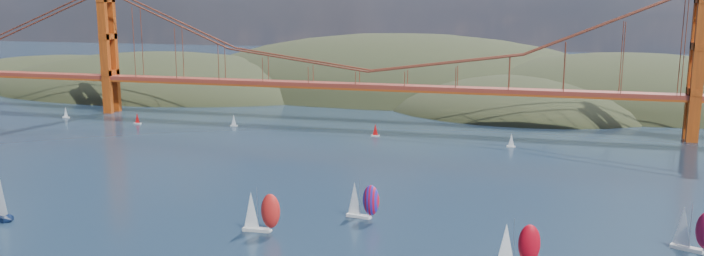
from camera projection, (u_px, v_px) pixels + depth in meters
name	position (u px, v px, depth m)	size (l,w,h in m)	color
headlands	(496.00, 119.00, 363.95)	(725.00, 225.00, 96.00)	black
bridge	(365.00, 45.00, 274.53)	(552.00, 12.00, 55.00)	maroon
racer_0	(260.00, 211.00, 151.26)	(8.73, 3.63, 9.99)	silver
racer_1	(517.00, 244.00, 131.03)	(8.75, 4.80, 9.81)	white
racer_2	(694.00, 229.00, 139.39)	(9.03, 6.42, 10.13)	silver
racer_rwb	(362.00, 200.00, 160.71)	(8.32, 4.08, 9.37)	white
distant_boat_1	(66.00, 112.00, 295.81)	(3.00, 2.00, 4.70)	silver
distant_boat_2	(137.00, 118.00, 281.25)	(3.00, 2.00, 4.70)	silver
distant_boat_3	(234.00, 120.00, 276.44)	(3.00, 2.00, 4.70)	silver
distant_boat_8	(511.00, 140.00, 237.52)	(3.00, 2.00, 4.70)	silver
distant_boat_9	(375.00, 130.00, 256.17)	(3.00, 2.00, 4.70)	silver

